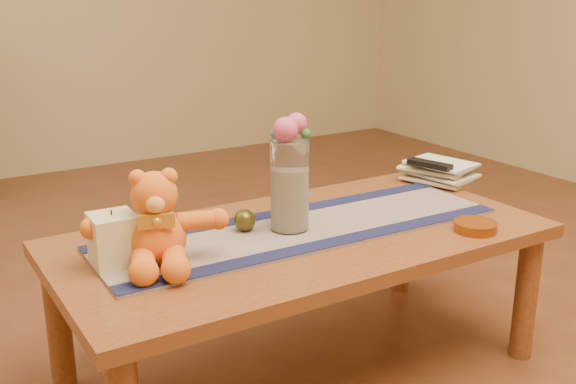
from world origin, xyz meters
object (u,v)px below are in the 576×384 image
glass_vase (290,186)px  pillar_candle (113,239)px  teddy_bear (156,218)px  tv_remote (430,164)px  bronze_ball (245,220)px  book_bottom (426,184)px  amber_dish (475,226)px

glass_vase → pillar_candle: bearing=178.0°
teddy_bear → tv_remote: size_ratio=2.12×
glass_vase → bronze_ball: (-0.12, 0.05, -0.10)m
pillar_candle → glass_vase: glass_vase is taller
book_bottom → tv_remote: size_ratio=1.39×
book_bottom → tv_remote: tv_remote is taller
pillar_candle → book_bottom: bearing=5.4°
book_bottom → amber_dish: 0.45m
glass_vase → bronze_ball: glass_vase is taller
teddy_bear → pillar_candle: bearing=174.9°
amber_dish → book_bottom: bearing=65.5°
pillar_candle → bronze_ball: pillar_candle is taller
teddy_bear → amber_dish: bearing=2.5°
amber_dish → bronze_ball: bearing=149.9°
book_bottom → tv_remote: (0.00, -0.01, 0.07)m
teddy_bear → glass_vase: size_ratio=1.30×
glass_vase → book_bottom: bearing=11.1°
book_bottom → amber_dish: (-0.18, -0.41, 0.00)m
bronze_ball → amber_dish: 0.66m
tv_remote → amber_dish: bearing=-131.0°
book_bottom → tv_remote: bearing=-93.0°
amber_dish → teddy_bear: bearing=163.7°
glass_vase → amber_dish: bearing=-31.3°
glass_vase → teddy_bear: bearing=-176.5°
teddy_bear → pillar_candle: size_ratio=2.61×
pillar_candle → tv_remote: pillar_candle is taller
pillar_candle → book_bottom: 1.16m
pillar_candle → teddy_bear: bearing=-23.9°
amber_dish → pillar_candle: bearing=162.9°
bronze_ball → amber_dish: (0.57, -0.33, -0.03)m
teddy_bear → book_bottom: teddy_bear is taller
glass_vase → amber_dish: (0.46, -0.28, -0.12)m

